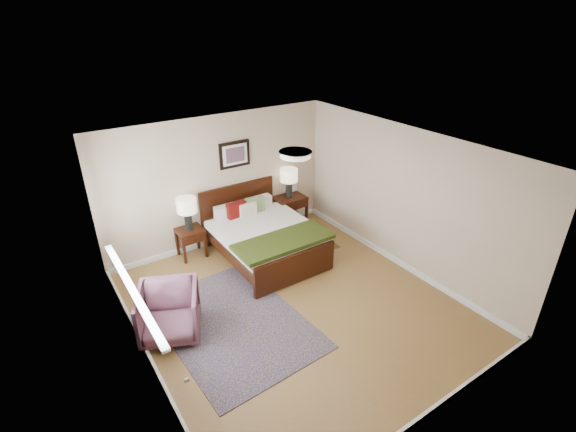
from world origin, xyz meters
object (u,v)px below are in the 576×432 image
at_px(lamp_right, 289,177).
at_px(armchair, 169,312).
at_px(lamp_left, 187,208).
at_px(nightstand_right, 289,209).
at_px(rug_persian, 233,323).
at_px(bed, 264,232).
at_px(nightstand_left, 191,236).

xyz_separation_m(lamp_right, armchair, (-3.24, -1.81, -0.71)).
distance_m(lamp_left, lamp_right, 2.19).
xyz_separation_m(lamp_left, lamp_right, (2.19, 0.00, 0.10)).
xyz_separation_m(nightstand_right, rug_persian, (-2.42, -2.10, -0.39)).
bearing_deg(bed, rug_persian, -135.08).
xyz_separation_m(lamp_left, armchair, (-1.05, -1.81, -0.61)).
distance_m(nightstand_right, lamp_left, 2.27).
xyz_separation_m(nightstand_left, lamp_right, (2.19, 0.02, 0.65)).
xyz_separation_m(nightstand_left, rug_persian, (-0.23, -2.09, -0.43)).
relative_size(bed, nightstand_left, 3.70).
bearing_deg(nightstand_left, armchair, -120.33).
distance_m(nightstand_left, rug_persian, 2.15).
bearing_deg(nightstand_left, bed, -34.72).
relative_size(nightstand_left, armchair, 0.67).
xyz_separation_m(bed, rug_persian, (-1.33, -1.33, -0.51)).
height_order(bed, lamp_left, lamp_left).
distance_m(lamp_left, rug_persian, 2.34).
relative_size(bed, lamp_left, 3.37).
relative_size(bed, nightstand_right, 3.10).
relative_size(bed, lamp_right, 3.37).
bearing_deg(bed, nightstand_right, 35.31).
distance_m(nightstand_left, armchair, 2.08).
xyz_separation_m(bed, nightstand_right, (1.09, 0.77, -0.12)).
bearing_deg(nightstand_left, nightstand_right, 0.19).
xyz_separation_m(nightstand_right, armchair, (-3.24, -1.80, -0.01)).
bearing_deg(bed, lamp_right, 35.76).
distance_m(bed, nightstand_right, 1.34).
relative_size(nightstand_left, nightstand_right, 0.84).
distance_m(nightstand_left, nightstand_right, 2.19).
distance_m(bed, nightstand_left, 1.34).
relative_size(lamp_left, lamp_right, 1.00).
bearing_deg(lamp_left, nightstand_left, -90.00).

